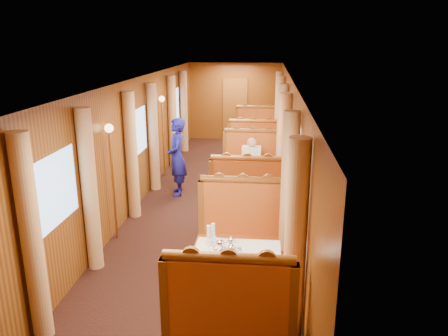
# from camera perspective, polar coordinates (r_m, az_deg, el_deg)

# --- Properties ---
(floor) EXTENTS (3.00, 12.00, 0.01)m
(floor) POSITION_cam_1_polar(r_m,az_deg,el_deg) (8.93, -1.52, -4.65)
(floor) COLOR black
(floor) RESTS_ON ground
(ceiling) EXTENTS (3.00, 12.00, 0.01)m
(ceiling) POSITION_cam_1_polar(r_m,az_deg,el_deg) (8.36, -1.65, 11.55)
(ceiling) COLOR silver
(ceiling) RESTS_ON wall_left
(wall_far) EXTENTS (3.00, 0.01, 2.50)m
(wall_far) POSITION_cam_1_polar(r_m,az_deg,el_deg) (14.44, 1.46, 8.64)
(wall_far) COLOR brown
(wall_far) RESTS_ON floor
(wall_left) EXTENTS (0.01, 12.00, 2.50)m
(wall_left) POSITION_cam_1_polar(r_m,az_deg,el_deg) (8.87, -11.26, 3.34)
(wall_left) COLOR brown
(wall_left) RESTS_ON floor
(wall_right) EXTENTS (0.01, 12.00, 2.50)m
(wall_right) POSITION_cam_1_polar(r_m,az_deg,el_deg) (8.50, 8.50, 2.91)
(wall_right) COLOR brown
(wall_right) RESTS_ON floor
(doorway_far) EXTENTS (0.80, 0.04, 2.00)m
(doorway_far) POSITION_cam_1_polar(r_m,az_deg,el_deg) (14.44, 1.45, 7.64)
(doorway_far) COLOR #905721
(doorway_far) RESTS_ON floor
(table_near) EXTENTS (1.05, 0.72, 0.75)m
(table_near) POSITION_cam_1_polar(r_m,az_deg,el_deg) (5.56, 1.69, -14.31)
(table_near) COLOR white
(table_near) RESTS_ON floor
(banquette_near_fwd) EXTENTS (1.30, 0.55, 1.34)m
(banquette_near_fwd) POSITION_cam_1_polar(r_m,az_deg,el_deg) (4.69, 0.75, -20.13)
(banquette_near_fwd) COLOR #A93312
(banquette_near_fwd) RESTS_ON floor
(banquette_near_aft) EXTENTS (1.30, 0.55, 1.34)m
(banquette_near_aft) POSITION_cam_1_polar(r_m,az_deg,el_deg) (6.43, 2.36, -9.32)
(banquette_near_aft) COLOR #A93312
(banquette_near_aft) RESTS_ON floor
(table_mid) EXTENTS (1.05, 0.72, 0.75)m
(table_mid) POSITION_cam_1_polar(r_m,az_deg,el_deg) (8.74, 3.34, -2.53)
(table_mid) COLOR white
(table_mid) RESTS_ON floor
(banquette_mid_fwd) EXTENTS (1.30, 0.55, 1.34)m
(banquette_mid_fwd) POSITION_cam_1_polar(r_m,az_deg,el_deg) (7.77, 3.02, -4.61)
(banquette_mid_fwd) COLOR #A93312
(banquette_mid_fwd) RESTS_ON floor
(banquette_mid_aft) EXTENTS (1.30, 0.55, 1.34)m
(banquette_mid_aft) POSITION_cam_1_polar(r_m,az_deg,el_deg) (9.69, 3.62, -0.31)
(banquette_mid_aft) COLOR #A93312
(banquette_mid_aft) RESTS_ON floor
(table_far) EXTENTS (1.05, 0.72, 0.75)m
(table_far) POSITION_cam_1_polar(r_m,az_deg,el_deg) (12.11, 4.08, 2.85)
(table_far) COLOR white
(table_far) RESTS_ON floor
(banquette_far_fwd) EXTENTS (1.30, 0.55, 1.34)m
(banquette_far_fwd) POSITION_cam_1_polar(r_m,az_deg,el_deg) (11.11, 3.92, 1.87)
(banquette_far_fwd) COLOR #A93312
(banquette_far_fwd) RESTS_ON floor
(banquette_far_aft) EXTENTS (1.30, 0.55, 1.34)m
(banquette_far_aft) POSITION_cam_1_polar(r_m,az_deg,el_deg) (13.08, 4.23, 4.10)
(banquette_far_aft) COLOR #A93312
(banquette_far_aft) RESTS_ON floor
(tea_tray) EXTENTS (0.39, 0.33, 0.01)m
(tea_tray) POSITION_cam_1_polar(r_m,az_deg,el_deg) (5.31, 0.62, -11.14)
(tea_tray) COLOR silver
(tea_tray) RESTS_ON table_near
(teapot_left) EXTENTS (0.20, 0.17, 0.14)m
(teapot_left) POSITION_cam_1_polar(r_m,az_deg,el_deg) (5.30, -0.48, -10.45)
(teapot_left) COLOR silver
(teapot_left) RESTS_ON tea_tray
(teapot_right) EXTENTS (0.16, 0.13, 0.12)m
(teapot_right) POSITION_cam_1_polar(r_m,az_deg,el_deg) (5.22, 0.96, -10.98)
(teapot_right) COLOR silver
(teapot_right) RESTS_ON tea_tray
(teapot_back) EXTENTS (0.18, 0.16, 0.12)m
(teapot_back) POSITION_cam_1_polar(r_m,az_deg,el_deg) (5.41, 0.96, -9.96)
(teapot_back) COLOR silver
(teapot_back) RESTS_ON tea_tray
(fruit_plate) EXTENTS (0.23, 0.23, 0.05)m
(fruit_plate) POSITION_cam_1_polar(r_m,az_deg,el_deg) (5.22, 5.15, -11.56)
(fruit_plate) COLOR white
(fruit_plate) RESTS_ON table_near
(cup_inboard) EXTENTS (0.08, 0.08, 0.26)m
(cup_inboard) POSITION_cam_1_polar(r_m,az_deg,el_deg) (5.48, -2.00, -9.05)
(cup_inboard) COLOR white
(cup_inboard) RESTS_ON table_near
(cup_outboard) EXTENTS (0.08, 0.08, 0.26)m
(cup_outboard) POSITION_cam_1_polar(r_m,az_deg,el_deg) (5.54, -1.42, -8.78)
(cup_outboard) COLOR white
(cup_outboard) RESTS_ON table_near
(rose_vase_mid) EXTENTS (0.06, 0.06, 0.36)m
(rose_vase_mid) POSITION_cam_1_polar(r_m,az_deg,el_deg) (8.61, 3.18, 1.01)
(rose_vase_mid) COLOR silver
(rose_vase_mid) RESTS_ON table_mid
(rose_vase_far) EXTENTS (0.06, 0.06, 0.36)m
(rose_vase_far) POSITION_cam_1_polar(r_m,az_deg,el_deg) (11.98, 4.16, 5.42)
(rose_vase_far) COLOR silver
(rose_vase_far) RESTS_ON table_far
(window_left_near) EXTENTS (0.01, 1.20, 0.90)m
(window_left_near) POSITION_cam_1_polar(r_m,az_deg,el_deg) (5.69, -21.32, -2.81)
(window_left_near) COLOR #83ADE1
(window_left_near) RESTS_ON wall_left
(curtain_left_near_a) EXTENTS (0.22, 0.22, 2.35)m
(curtain_left_near_a) POSITION_cam_1_polar(r_m,az_deg,el_deg) (5.10, -23.83, -8.63)
(curtain_left_near_a) COLOR tan
(curtain_left_near_a) RESTS_ON floor
(curtain_left_near_b) EXTENTS (0.22, 0.22, 2.35)m
(curtain_left_near_b) POSITION_cam_1_polar(r_m,az_deg,el_deg) (6.39, -17.14, -2.92)
(curtain_left_near_b) COLOR tan
(curtain_left_near_b) RESTS_ON floor
(window_right_near) EXTENTS (0.01, 1.20, 0.90)m
(window_right_near) POSITION_cam_1_polar(r_m,az_deg,el_deg) (5.10, 10.09, -4.09)
(window_right_near) COLOR #83ADE1
(window_right_near) RESTS_ON wall_right
(curtain_right_near_a) EXTENTS (0.22, 0.22, 2.35)m
(curtain_right_near_a) POSITION_cam_1_polar(r_m,az_deg,el_deg) (4.49, 9.24, -10.85)
(curtain_right_near_a) COLOR tan
(curtain_right_near_a) RESTS_ON floor
(curtain_right_near_b) EXTENTS (0.22, 0.22, 2.35)m
(curtain_right_near_b) POSITION_cam_1_polar(r_m,az_deg,el_deg) (5.92, 8.42, -3.92)
(curtain_right_near_b) COLOR tan
(curtain_right_near_b) RESTS_ON floor
(window_left_mid) EXTENTS (0.01, 1.20, 0.90)m
(window_left_mid) POSITION_cam_1_polar(r_m,az_deg,el_deg) (8.83, -11.23, 4.61)
(window_left_mid) COLOR #83ADE1
(window_left_mid) RESTS_ON wall_left
(curtain_left_mid_a) EXTENTS (0.22, 0.22, 2.35)m
(curtain_left_mid_a) POSITION_cam_1_polar(r_m,az_deg,el_deg) (8.13, -11.98, 1.56)
(curtain_left_mid_a) COLOR tan
(curtain_left_mid_a) RESTS_ON floor
(curtain_left_mid_b) EXTENTS (0.22, 0.22, 2.35)m
(curtain_left_mid_b) POSITION_cam_1_polar(r_m,az_deg,el_deg) (9.59, -9.21, 3.96)
(curtain_left_mid_b) COLOR tan
(curtain_left_mid_b) RESTS_ON floor
(window_right_mid) EXTENTS (0.01, 1.20, 0.90)m
(window_right_mid) POSITION_cam_1_polar(r_m,az_deg,el_deg) (8.46, 8.46, 4.23)
(window_right_mid) COLOR #83ADE1
(window_right_mid) RESTS_ON wall_right
(curtain_right_mid_a) EXTENTS (0.22, 0.22, 2.35)m
(curtain_right_mid_a) POSITION_cam_1_polar(r_m,az_deg,el_deg) (7.76, 7.84, 1.06)
(curtain_right_mid_a) COLOR tan
(curtain_right_mid_a) RESTS_ON floor
(curtain_right_mid_b) EXTENTS (0.22, 0.22, 2.35)m
(curtain_right_mid_b) POSITION_cam_1_polar(r_m,az_deg,el_deg) (9.28, 7.54, 3.61)
(curtain_right_mid_b) COLOR tan
(curtain_right_mid_b) RESTS_ON floor
(window_left_far) EXTENTS (0.01, 1.20, 0.90)m
(window_left_far) POSITION_cam_1_polar(r_m,az_deg,el_deg) (12.17, -6.50, 8.02)
(window_left_far) COLOR #83ADE1
(window_left_far) RESTS_ON wall_left
(curtain_left_far_a) EXTENTS (0.22, 0.22, 2.35)m
(curtain_left_far_a) POSITION_cam_1_polar(r_m,az_deg,el_deg) (11.44, -6.75, 6.07)
(curtain_left_far_a) COLOR tan
(curtain_left_far_a) RESTS_ON floor
(curtain_left_far_b) EXTENTS (0.22, 0.22, 2.35)m
(curtain_left_far_b) POSITION_cam_1_polar(r_m,az_deg,el_deg) (12.94, -5.28, 7.33)
(curtain_left_far_b) COLOR tan
(curtain_left_far_b) RESTS_ON floor
(window_right_far) EXTENTS (0.01, 1.20, 0.90)m
(window_right_far) POSITION_cam_1_polar(r_m,az_deg,el_deg) (11.90, 7.76, 7.79)
(window_right_far) COLOR #83ADE1
(window_right_far) RESTS_ON wall_right
(curtain_right_far_a) EXTENTS (0.22, 0.22, 2.35)m
(curtain_right_far_a) POSITION_cam_1_polar(r_m,az_deg,el_deg) (11.18, 7.28, 5.81)
(curtain_right_far_a) COLOR tan
(curtain_right_far_a) RESTS_ON floor
(curtain_right_far_b) EXTENTS (0.22, 0.22, 2.35)m
(curtain_right_far_b) POSITION_cam_1_polar(r_m,az_deg,el_deg) (12.71, 7.13, 7.10)
(curtain_right_far_b) COLOR tan
(curtain_right_far_b) RESTS_ON floor
(sconce_left_fore) EXTENTS (0.14, 0.14, 1.95)m
(sconce_left_fore) POSITION_cam_1_polar(r_m,az_deg,el_deg) (7.20, -14.52, 1.19)
(sconce_left_fore) COLOR #BF8C3F
(sconce_left_fore) RESTS_ON floor
(sconce_right_fore) EXTENTS (0.14, 0.14, 1.95)m
(sconce_right_fore) POSITION_cam_1_polar(r_m,az_deg,el_deg) (6.77, 8.33, 0.59)
(sconce_right_fore) COLOR #BF8C3F
(sconce_right_fore) RESTS_ON floor
(sconce_left_aft) EXTENTS (0.14, 0.14, 1.95)m
(sconce_left_aft) POSITION_cam_1_polar(r_m,az_deg,el_deg) (10.47, -8.03, 6.24)
(sconce_left_aft) COLOR #BF8C3F
(sconce_left_aft) RESTS_ON floor
(sconce_right_aft) EXTENTS (0.14, 0.14, 1.95)m
(sconce_right_aft) POSITION_cam_1_polar(r_m,az_deg,el_deg) (10.18, 7.55, 5.96)
(sconce_right_aft) COLOR #BF8C3F
(sconce_right_aft) RESTS_ON floor
(steward) EXTENTS (0.51, 0.67, 1.66)m
(steward) POSITION_cam_1_polar(r_m,az_deg,el_deg) (9.27, -6.15, 1.44)
(steward) COLOR navy
(steward) RESTS_ON floor
(passenger) EXTENTS (0.40, 0.44, 0.76)m
(passenger) POSITION_cam_1_polar(r_m,az_deg,el_deg) (9.35, 3.59, 1.10)
(passenger) COLOR beige
(passenger) RESTS_ON banquette_mid_aft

